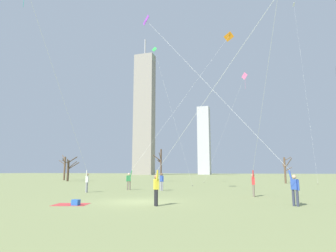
{
  "coord_description": "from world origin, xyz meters",
  "views": [
    {
      "loc": [
        6.91,
        -16.12,
        1.81
      ],
      "look_at": [
        0.0,
        6.0,
        5.49
      ],
      "focal_mm": 30.36,
      "sensor_mm": 36.0,
      "label": 1
    }
  ],
  "objects_px": {
    "distant_kite_drifting_left_pink": "(241,85)",
    "distant_kite_drifting_right_white": "(296,22)",
    "kite_flyer_midfield_left_red": "(186,144)",
    "picnic_spot": "(74,203)",
    "bare_tree_far_right_edge": "(160,164)",
    "distant_kite_high_overhead_green": "(158,62)",
    "kite_flyer_midfield_right_teal": "(81,161)",
    "kite_flyer_foreground_right_purple": "(249,136)",
    "bare_tree_leftmost": "(69,168)",
    "bystander_far_off_by_trees": "(162,181)",
    "kite_flyer_far_back_orange": "(153,146)",
    "bare_tree_center": "(64,167)",
    "bare_tree_left_of_center": "(285,169)",
    "kite_flyer_midfield_center_blue": "(258,148)"
  },
  "relations": [
    {
      "from": "picnic_spot",
      "to": "bare_tree_far_right_edge",
      "type": "relative_size",
      "value": 0.38
    },
    {
      "from": "kite_flyer_midfield_left_red",
      "to": "bare_tree_center",
      "type": "height_order",
      "value": "kite_flyer_midfield_left_red"
    },
    {
      "from": "kite_flyer_foreground_right_purple",
      "to": "kite_flyer_midfield_center_blue",
      "type": "bearing_deg",
      "value": 76.63
    },
    {
      "from": "distant_kite_drifting_left_pink",
      "to": "bare_tree_leftmost",
      "type": "height_order",
      "value": "distant_kite_drifting_left_pink"
    },
    {
      "from": "distant_kite_drifting_left_pink",
      "to": "bare_tree_leftmost",
      "type": "relative_size",
      "value": 3.67
    },
    {
      "from": "distant_kite_drifting_left_pink",
      "to": "distant_kite_drifting_right_white",
      "type": "distance_m",
      "value": 15.58
    },
    {
      "from": "bystander_far_off_by_trees",
      "to": "distant_kite_drifting_left_pink",
      "type": "bearing_deg",
      "value": 67.94
    },
    {
      "from": "kite_flyer_midfield_center_blue",
      "to": "distant_kite_drifting_right_white",
      "type": "height_order",
      "value": "distant_kite_drifting_right_white"
    },
    {
      "from": "kite_flyer_far_back_orange",
      "to": "kite_flyer_midfield_right_teal",
      "type": "bearing_deg",
      "value": -118.23
    },
    {
      "from": "distant_kite_drifting_right_white",
      "to": "kite_flyer_foreground_right_purple",
      "type": "bearing_deg",
      "value": -104.16
    },
    {
      "from": "kite_flyer_midfield_left_red",
      "to": "kite_flyer_far_back_orange",
      "type": "distance_m",
      "value": 15.91
    },
    {
      "from": "kite_flyer_foreground_right_purple",
      "to": "bystander_far_off_by_trees",
      "type": "distance_m",
      "value": 11.93
    },
    {
      "from": "kite_flyer_far_back_orange",
      "to": "bare_tree_center",
      "type": "bearing_deg",
      "value": 141.56
    },
    {
      "from": "distant_kite_drifting_right_white",
      "to": "kite_flyer_midfield_left_red",
      "type": "bearing_deg",
      "value": -106.69
    },
    {
      "from": "kite_flyer_midfield_left_red",
      "to": "kite_flyer_foreground_right_purple",
      "type": "relative_size",
      "value": 1.07
    },
    {
      "from": "kite_flyer_foreground_right_purple",
      "to": "distant_kite_drifting_right_white",
      "type": "height_order",
      "value": "distant_kite_drifting_right_white"
    },
    {
      "from": "distant_kite_drifting_left_pink",
      "to": "distant_kite_drifting_right_white",
      "type": "xyz_separation_m",
      "value": [
        9.02,
        5.33,
        11.53
      ]
    },
    {
      "from": "bystander_far_off_by_trees",
      "to": "bare_tree_center",
      "type": "relative_size",
      "value": 0.32
    },
    {
      "from": "kite_flyer_far_back_orange",
      "to": "bare_tree_far_right_edge",
      "type": "height_order",
      "value": "kite_flyer_far_back_orange"
    },
    {
      "from": "bystander_far_off_by_trees",
      "to": "distant_kite_drifting_left_pink",
      "type": "height_order",
      "value": "distant_kite_drifting_left_pink"
    },
    {
      "from": "distant_kite_drifting_right_white",
      "to": "distant_kite_drifting_left_pink",
      "type": "bearing_deg",
      "value": -149.43
    },
    {
      "from": "distant_kite_drifting_left_pink",
      "to": "kite_flyer_far_back_orange",
      "type": "bearing_deg",
      "value": -118.77
    },
    {
      "from": "bystander_far_off_by_trees",
      "to": "kite_flyer_foreground_right_purple",
      "type": "bearing_deg",
      "value": -44.57
    },
    {
      "from": "distant_kite_drifting_left_pink",
      "to": "picnic_spot",
      "type": "relative_size",
      "value": 7.78
    },
    {
      "from": "kite_flyer_foreground_right_purple",
      "to": "bare_tree_leftmost",
      "type": "height_order",
      "value": "kite_flyer_foreground_right_purple"
    },
    {
      "from": "bare_tree_leftmost",
      "to": "bystander_far_off_by_trees",
      "type": "bearing_deg",
      "value": -37.61
    },
    {
      "from": "kite_flyer_midfield_right_teal",
      "to": "kite_flyer_midfield_left_red",
      "type": "bearing_deg",
      "value": -34.22
    },
    {
      "from": "distant_kite_drifting_right_white",
      "to": "bare_tree_center",
      "type": "relative_size",
      "value": 5.94
    },
    {
      "from": "kite_flyer_midfield_right_teal",
      "to": "distant_kite_high_overhead_green",
      "type": "height_order",
      "value": "distant_kite_high_overhead_green"
    },
    {
      "from": "kite_flyer_far_back_orange",
      "to": "bystander_far_off_by_trees",
      "type": "relative_size",
      "value": 11.83
    },
    {
      "from": "kite_flyer_midfield_left_red",
      "to": "distant_kite_high_overhead_green",
      "type": "relative_size",
      "value": 0.89
    },
    {
      "from": "kite_flyer_midfield_right_teal",
      "to": "picnic_spot",
      "type": "xyz_separation_m",
      "value": [
        4.39,
        -6.86,
        -2.52
      ]
    },
    {
      "from": "distant_kite_drifting_left_pink",
      "to": "distant_kite_high_overhead_green",
      "type": "relative_size",
      "value": 0.88
    },
    {
      "from": "distant_kite_high_overhead_green",
      "to": "picnic_spot",
      "type": "bearing_deg",
      "value": -82.84
    },
    {
      "from": "distant_kite_drifting_left_pink",
      "to": "bare_tree_leftmost",
      "type": "distance_m",
      "value": 33.17
    },
    {
      "from": "distant_kite_high_overhead_green",
      "to": "bare_tree_far_right_edge",
      "type": "xyz_separation_m",
      "value": [
        -4.06,
        13.08,
        -13.25
      ]
    },
    {
      "from": "bare_tree_leftmost",
      "to": "bare_tree_left_of_center",
      "type": "xyz_separation_m",
      "value": [
        36.48,
        2.01,
        -0.16
      ]
    },
    {
      "from": "distant_kite_drifting_right_white",
      "to": "bare_tree_left_of_center",
      "type": "relative_size",
      "value": 7.75
    },
    {
      "from": "kite_flyer_foreground_right_purple",
      "to": "bare_tree_leftmost",
      "type": "xyz_separation_m",
      "value": [
        -32.11,
        26.5,
        -1.62
      ]
    },
    {
      "from": "kite_flyer_midfield_center_blue",
      "to": "bare_tree_center",
      "type": "distance_m",
      "value": 46.79
    },
    {
      "from": "kite_flyer_far_back_orange",
      "to": "kite_flyer_midfield_right_teal",
      "type": "xyz_separation_m",
      "value": [
        -3.73,
        -6.96,
        -1.75
      ]
    },
    {
      "from": "distant_kite_drifting_right_white",
      "to": "picnic_spot",
      "type": "relative_size",
      "value": 14.23
    },
    {
      "from": "bystander_far_off_by_trees",
      "to": "bare_tree_far_right_edge",
      "type": "xyz_separation_m",
      "value": [
        -7.57,
        21.79,
        2.15
      ]
    },
    {
      "from": "distant_kite_high_overhead_green",
      "to": "bare_tree_far_right_edge",
      "type": "bearing_deg",
      "value": 107.23
    },
    {
      "from": "kite_flyer_foreground_right_purple",
      "to": "bare_tree_leftmost",
      "type": "relative_size",
      "value": 3.47
    },
    {
      "from": "kite_flyer_midfield_left_red",
      "to": "distant_kite_drifting_right_white",
      "type": "relative_size",
      "value": 0.55
    },
    {
      "from": "kite_flyer_midfield_center_blue",
      "to": "bare_tree_center",
      "type": "relative_size",
      "value": 3.59
    },
    {
      "from": "distant_kite_drifting_left_pink",
      "to": "bare_tree_far_right_edge",
      "type": "bearing_deg",
      "value": 161.59
    },
    {
      "from": "distant_kite_drifting_left_pink",
      "to": "picnic_spot",
      "type": "bearing_deg",
      "value": -104.92
    },
    {
      "from": "kite_flyer_foreground_right_purple",
      "to": "kite_flyer_midfield_right_teal",
      "type": "height_order",
      "value": "kite_flyer_foreground_right_purple"
    }
  ]
}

